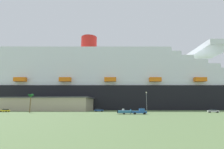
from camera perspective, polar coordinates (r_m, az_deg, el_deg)
The scene contains 10 objects.
ground_plane at distance 111.24m, azimuth -2.86°, elevation -11.70°, with size 600.00×600.00×0.00m, color #567042.
cruise_ship at distance 138.06m, azimuth 5.07°, elevation -3.68°, with size 263.92×52.15×65.11m.
terminal_building at distance 118.66m, azimuth -19.33°, elevation -9.07°, with size 53.51×26.61×8.17m.
pickup_truck at distance 70.64m, azimuth 9.06°, elevation -11.85°, with size 5.73×2.62×2.20m.
small_boat_on_trailer at distance 69.99m, azimuth 4.71°, elevation -12.02°, with size 7.12×2.57×2.15m.
palm_tree at distance 93.69m, azimuth -24.97°, elevation -6.81°, with size 3.00×2.79×8.98m.
street_lamp at distance 75.21m, azimuth 11.18°, elevation -8.04°, with size 0.56×0.56×9.03m.
parked_car_blue_suv at distance 96.70m, azimuth -4.26°, elevation -11.48°, with size 4.80×2.12×1.58m.
parked_car_yellow_taxi at distance 105.78m, azimuth -31.53°, elevation -9.94°, with size 4.48×2.20×1.58m.
parked_car_silver_sedan at distance 95.91m, azimuth 30.08°, elevation -10.23°, with size 5.04×2.68×1.58m.
Camera 1 is at (13.14, -80.40, 3.72)m, focal length 28.03 mm.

